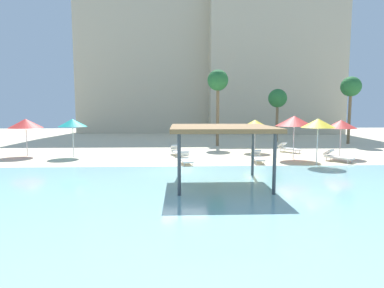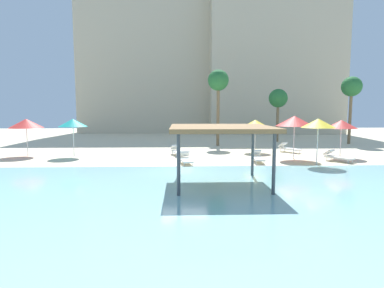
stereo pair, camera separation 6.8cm
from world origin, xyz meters
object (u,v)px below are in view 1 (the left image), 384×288
at_px(palm_tree_2, 218,82).
at_px(beach_umbrella_red_0, 26,123).
at_px(lounge_chair_0, 257,157).
at_px(beach_umbrella_red_2, 341,124).
at_px(lounge_chair_4, 337,156).
at_px(beach_umbrella_yellow_1, 255,123).
at_px(lounge_chair_1, 177,151).
at_px(palm_tree_1, 278,99).
at_px(shade_pavilion, 221,130).
at_px(lounge_chair_3, 288,148).
at_px(beach_umbrella_red_6, 294,121).
at_px(lounge_chair_2, 186,159).
at_px(beach_umbrella_yellow_3, 318,123).
at_px(palm_tree_0, 351,88).
at_px(beach_umbrella_teal_4, 73,123).

bearing_deg(palm_tree_2, beach_umbrella_red_0, -157.81).
bearing_deg(lounge_chair_0, palm_tree_2, -167.20).
relative_size(beach_umbrella_red_2, lounge_chair_0, 1.35).
bearing_deg(lounge_chair_4, beach_umbrella_yellow_1, -171.50).
bearing_deg(lounge_chair_1, palm_tree_1, 119.76).
xyz_separation_m(lounge_chair_1, lounge_chair_4, (10.40, -3.19, 0.00)).
distance_m(shade_pavilion, beach_umbrella_red_2, 12.51).
distance_m(lounge_chair_1, lounge_chair_3, 8.86).
relative_size(shade_pavilion, lounge_chair_0, 2.28).
relative_size(lounge_chair_1, palm_tree_1, 0.36).
relative_size(shade_pavilion, lounge_chair_3, 2.30).
xyz_separation_m(beach_umbrella_red_0, lounge_chair_0, (16.02, -3.31, -2.02)).
distance_m(beach_umbrella_red_6, lounge_chair_2, 7.90).
bearing_deg(beach_umbrella_yellow_3, lounge_chair_1, 151.45).
bearing_deg(lounge_chair_4, beach_umbrella_red_2, 115.61).
relative_size(beach_umbrella_red_2, palm_tree_0, 0.40).
xyz_separation_m(beach_umbrella_teal_4, lounge_chair_1, (7.35, 0.40, -2.08)).
xyz_separation_m(lounge_chair_0, palm_tree_1, (5.12, 12.76, 4.05)).
relative_size(shade_pavilion, beach_umbrella_yellow_1, 1.73).
xyz_separation_m(beach_umbrella_yellow_3, palm_tree_0, (8.20, 11.70, 2.82)).
relative_size(beach_umbrella_yellow_3, beach_umbrella_teal_4, 1.05).
bearing_deg(lounge_chair_3, beach_umbrella_teal_4, -117.17).
bearing_deg(lounge_chair_1, beach_umbrella_red_0, -103.24).
xyz_separation_m(beach_umbrella_yellow_1, lounge_chair_0, (-0.95, -4.87, -1.94)).
distance_m(shade_pavilion, beach_umbrella_teal_4, 12.99).
xyz_separation_m(lounge_chair_0, lounge_chair_4, (5.20, 0.06, 0.00)).
distance_m(beach_umbrella_yellow_1, beach_umbrella_teal_4, 13.66).
xyz_separation_m(beach_umbrella_yellow_1, beach_umbrella_teal_4, (-13.51, -2.01, 0.14)).
bearing_deg(beach_umbrella_yellow_3, lounge_chair_3, 87.19).
bearing_deg(palm_tree_0, lounge_chair_4, -121.31).
bearing_deg(shade_pavilion, palm_tree_0, 48.40).
distance_m(beach_umbrella_red_2, lounge_chair_2, 11.45).
height_order(shade_pavilion, beach_umbrella_red_0, beach_umbrella_red_0).
relative_size(shade_pavilion, palm_tree_0, 0.68).
bearing_deg(palm_tree_2, lounge_chair_2, -107.64).
bearing_deg(palm_tree_0, lounge_chair_0, -137.93).
relative_size(beach_umbrella_red_0, lounge_chair_1, 1.35).
relative_size(beach_umbrella_yellow_3, lounge_chair_1, 1.42).
distance_m(lounge_chair_2, palm_tree_0, 20.06).
xyz_separation_m(lounge_chair_2, palm_tree_1, (9.73, 13.32, 4.05)).
relative_size(beach_umbrella_yellow_1, lounge_chair_4, 1.33).
bearing_deg(palm_tree_1, beach_umbrella_red_0, -155.93).
relative_size(lounge_chair_1, lounge_chair_3, 1.04).
distance_m(beach_umbrella_teal_4, lounge_chair_1, 7.65).
xyz_separation_m(lounge_chair_3, palm_tree_2, (-5.04, 4.66, 5.46)).
xyz_separation_m(beach_umbrella_yellow_3, lounge_chair_0, (-3.27, 1.36, -2.21)).
xyz_separation_m(beach_umbrella_yellow_3, beach_umbrella_teal_4, (-15.82, 4.21, -0.13)).
height_order(beach_umbrella_yellow_3, lounge_chair_0, beach_umbrella_yellow_3).
relative_size(lounge_chair_4, palm_tree_2, 0.28).
bearing_deg(palm_tree_2, beach_umbrella_teal_4, -150.00).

